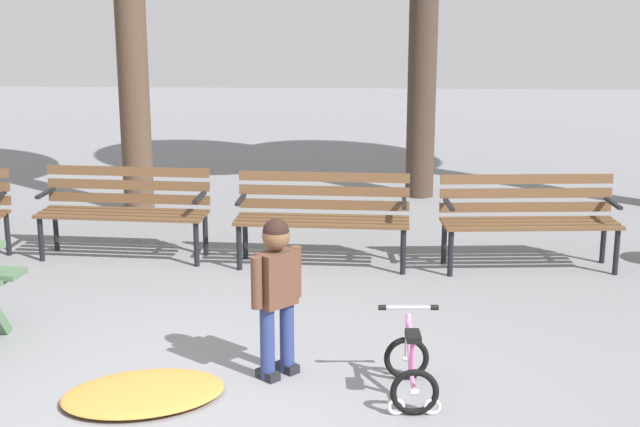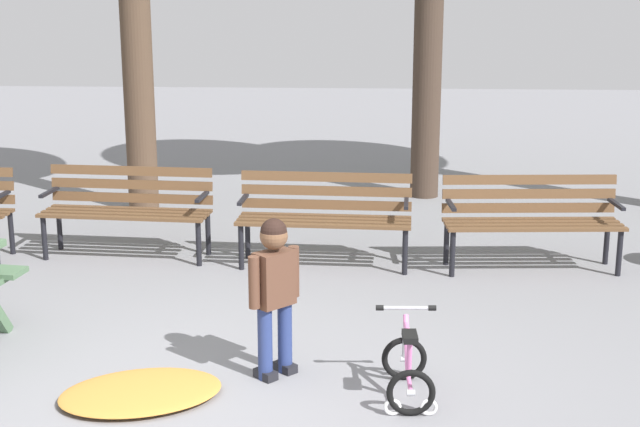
{
  "view_description": "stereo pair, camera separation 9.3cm",
  "coord_description": "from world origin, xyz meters",
  "px_view_note": "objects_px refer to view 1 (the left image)",
  "views": [
    {
      "loc": [
        1.09,
        -5.14,
        2.56
      ],
      "look_at": [
        0.79,
        1.64,
        0.85
      ],
      "focal_mm": 51.47,
      "sensor_mm": 36.0,
      "label": 1
    },
    {
      "loc": [
        1.19,
        -5.13,
        2.56
      ],
      "look_at": [
        0.79,
        1.64,
        0.85
      ],
      "focal_mm": 51.47,
      "sensor_mm": 36.0,
      "label": 2
    }
  ],
  "objects_px": {
    "park_bench_far_right": "(528,214)",
    "child_standing": "(277,284)",
    "park_bench_right": "(323,211)",
    "park_bench_left": "(125,204)",
    "kids_bicycle": "(411,367)"
  },
  "relations": [
    {
      "from": "park_bench_right",
      "to": "park_bench_far_right",
      "type": "distance_m",
      "value": 1.89
    },
    {
      "from": "park_bench_far_right",
      "to": "park_bench_left",
      "type": "bearing_deg",
      "value": 177.1
    },
    {
      "from": "park_bench_left",
      "to": "kids_bicycle",
      "type": "distance_m",
      "value": 3.97
    },
    {
      "from": "park_bench_right",
      "to": "park_bench_far_right",
      "type": "xyz_separation_m",
      "value": [
        1.89,
        -0.02,
        0.0
      ]
    },
    {
      "from": "park_bench_left",
      "to": "child_standing",
      "type": "relative_size",
      "value": 1.5
    },
    {
      "from": "child_standing",
      "to": "park_bench_left",
      "type": "bearing_deg",
      "value": 122.04
    },
    {
      "from": "child_standing",
      "to": "kids_bicycle",
      "type": "distance_m",
      "value": 1.02
    },
    {
      "from": "park_bench_far_right",
      "to": "child_standing",
      "type": "height_order",
      "value": "child_standing"
    },
    {
      "from": "park_bench_left",
      "to": "park_bench_far_right",
      "type": "distance_m",
      "value": 3.79
    },
    {
      "from": "park_bench_left",
      "to": "park_bench_right",
      "type": "height_order",
      "value": "same"
    },
    {
      "from": "park_bench_left",
      "to": "park_bench_far_right",
      "type": "height_order",
      "value": "same"
    },
    {
      "from": "park_bench_left",
      "to": "kids_bicycle",
      "type": "xyz_separation_m",
      "value": [
        2.57,
        -3.01,
        -0.31
      ]
    },
    {
      "from": "park_bench_right",
      "to": "park_bench_left",
      "type": "bearing_deg",
      "value": 174.71
    },
    {
      "from": "park_bench_far_right",
      "to": "child_standing",
      "type": "bearing_deg",
      "value": -129.61
    },
    {
      "from": "park_bench_far_right",
      "to": "child_standing",
      "type": "relative_size",
      "value": 1.5
    }
  ]
}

